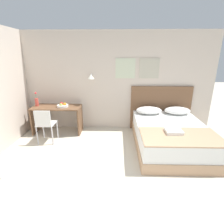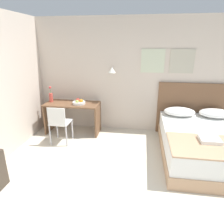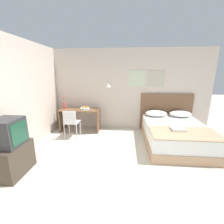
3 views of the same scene
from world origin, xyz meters
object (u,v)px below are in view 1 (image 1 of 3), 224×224
Objects in this scene: folded_towel_near_foot at (174,131)px; bed at (170,136)px; desk at (57,114)px; fruit_bowl at (63,105)px; flower_vase at (37,101)px; desk_chair at (45,123)px; headboard at (160,108)px; pillow_right at (177,111)px; throw_blanket at (181,136)px; pillow_left at (149,110)px.

bed is at bearing 78.31° from folded_towel_near_foot.
desk is 0.31m from fruit_bowl.
folded_towel_near_foot is 1.07× the size of fruit_bowl.
desk_chair is at bearing -56.22° from flower_vase.
folded_towel_near_foot is at bearing -93.55° from headboard.
folded_towel_near_foot is at bearing -24.70° from fruit_bowl.
flower_vase is (-3.37, -0.29, 0.25)m from headboard.
fruit_bowl is at bearing 155.30° from folded_towel_near_foot.
desk is 0.64m from flower_vase.
desk is at bearing -179.36° from pillow_right.
fruit_bowl reaches higher than desk.
desk is at bearing -173.26° from headboard.
headboard reaches higher than desk.
headboard is at bearing 90.00° from bed.
throw_blanket is 3.98× the size of flower_vase.
pillow_right is 2.11× the size of folded_towel_near_foot.
throw_blanket is at bearing -25.53° from desk.
desk is (-2.83, 1.35, -0.04)m from throw_blanket.
throw_blanket is 0.18m from folded_towel_near_foot.
desk is (-2.83, -0.33, -0.09)m from headboard.
flower_vase is at bearing -175.06° from headboard.
folded_towel_near_foot is at bearing -11.64° from desk_chair.
flower_vase reaches higher than pillow_left.
folded_towel_near_foot reaches higher than throw_blanket.
flower_vase is at bearing 179.84° from pillow_left.
flower_vase reaches higher than desk_chair.
folded_towel_near_foot is at bearing -20.92° from flower_vase.
bed is 3.14× the size of pillow_left.
desk is at bearing -4.69° from flower_vase.
pillow_right is at bearing 64.37° from bed.
throw_blanket is (0.00, -0.61, 0.29)m from bed.
headboard reaches higher than throw_blanket.
desk_chair reaches higher than bed.
headboard is 1.11× the size of throw_blanket.
desk_chair is 2.24× the size of flower_vase.
desk_chair is at bearing -97.82° from desk.
fruit_bowl is (-2.56, 1.18, 0.17)m from folded_towel_near_foot.
bed is 3.14× the size of pillow_right.
desk is at bearing -179.17° from pillow_left.
pillow_left is 0.79× the size of desk_chair.
pillow_right is 1.44m from throw_blanket.
throw_blanket is 3.66m from flower_vase.
bed is at bearing -15.06° from fruit_bowl.
folded_towel_near_foot is (-0.10, 0.15, 0.04)m from throw_blanket.
headboard is at bearing 86.45° from folded_towel_near_foot.
bed is at bearing -64.37° from pillow_left.
throw_blanket is 2.97m from fruit_bowl.
headboard is 1.69m from throw_blanket.
folded_towel_near_foot is 0.25× the size of desk.
pillow_left is 2.29m from fruit_bowl.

